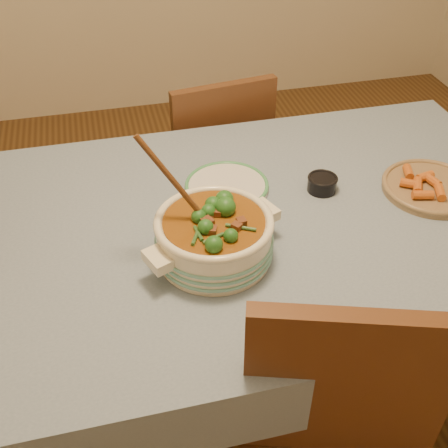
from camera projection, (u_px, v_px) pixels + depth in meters
name	position (u px, v px, depth m)	size (l,w,h in m)	color
floor	(253.00, 381.00, 2.04)	(4.50, 4.50, 0.00)	#492C14
dining_table	(260.00, 243.00, 1.62)	(1.68, 1.08, 0.76)	brown
stew_casserole	(214.00, 234.00, 1.40)	(0.38, 0.38, 0.35)	#EFE5C8
white_plate	(227.00, 186.00, 1.67)	(0.30, 0.30, 0.02)	silver
condiment_bowl	(322.00, 183.00, 1.65)	(0.11, 0.11, 0.05)	black
fried_plate	(431.00, 186.00, 1.65)	(0.29, 0.29, 0.05)	#967953
chair_far	(215.00, 159.00, 2.30)	(0.45, 0.45, 0.86)	brown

